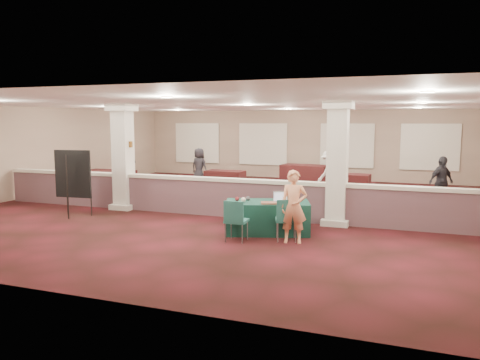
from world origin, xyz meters
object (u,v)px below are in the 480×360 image
(conf_chair_side, at_px, (235,217))
(far_table_back_right, at_px, (348,183))
(far_table_front_center, at_px, (244,194))
(far_table_front_left, at_px, (109,180))
(conf_chair_main, at_px, (287,216))
(attendee_c, at_px, (441,182))
(woman, at_px, (294,207))
(attendee_d, at_px, (199,166))
(easel_board, at_px, (73,175))
(near_table, at_px, (267,217))
(far_table_front_right, at_px, (329,200))
(far_table_back_center, at_px, (305,174))
(attendee_a, at_px, (126,164))
(far_table_back_left, at_px, (225,178))
(attendee_b, at_px, (330,176))

(conf_chair_side, distance_m, far_table_back_right, 8.83)
(far_table_front_center, bearing_deg, far_table_front_left, 168.10)
(far_table_front_left, bearing_deg, conf_chair_side, -37.30)
(conf_chair_main, height_order, attendee_c, attendee_c)
(woman, relative_size, attendee_d, 1.04)
(easel_board, bearing_deg, far_table_front_left, 109.81)
(far_table_front_left, bearing_deg, far_table_back_right, 19.22)
(near_table, bearing_deg, far_table_front_right, 56.42)
(far_table_back_center, relative_size, attendee_d, 1.27)
(conf_chair_main, height_order, far_table_back_right, conf_chair_main)
(woman, height_order, far_table_front_center, woman)
(woman, relative_size, attendee_a, 0.90)
(far_table_back_left, distance_m, attendee_a, 4.22)
(attendee_a, bearing_deg, attendee_b, -21.79)
(far_table_back_center, xyz_separation_m, attendee_b, (1.80, -4.24, 0.46))
(near_table, height_order, far_table_front_right, near_table)
(woman, bearing_deg, near_table, 129.98)
(woman, bearing_deg, conf_chair_side, -172.27)
(near_table, relative_size, woman, 1.23)
(far_table_back_center, bearing_deg, woman, -78.93)
(far_table_back_right, height_order, attendee_c, attendee_c)
(attendee_a, xyz_separation_m, attendee_b, (8.70, -0.90, -0.05))
(far_table_front_center, bearing_deg, far_table_back_left, 119.86)
(easel_board, height_order, attendee_b, easel_board)
(conf_chair_main, relative_size, conf_chair_side, 1.02)
(far_table_back_center, bearing_deg, attendee_c, -39.55)
(far_table_back_left, xyz_separation_m, attendee_d, (-1.21, 0.06, 0.46))
(far_table_back_left, relative_size, attendee_c, 0.99)
(far_table_front_center, bearing_deg, attendee_c, 16.37)
(far_table_front_right, bearing_deg, attendee_c, 28.45)
(easel_board, xyz_separation_m, attendee_a, (-2.38, 6.10, -0.30))
(attendee_a, height_order, attendee_d, attendee_a)
(near_table, relative_size, far_table_front_left, 1.02)
(far_table_back_center, bearing_deg, far_table_front_right, -71.14)
(far_table_front_right, xyz_separation_m, far_table_back_right, (0.00, 4.34, 0.01))
(far_table_front_left, height_order, attendee_b, attendee_b)
(attendee_d, bearing_deg, far_table_back_right, -165.32)
(far_table_front_right, relative_size, attendee_c, 0.99)
(far_table_front_left, relative_size, far_table_front_right, 1.22)
(far_table_back_right, bearing_deg, conf_chair_main, -91.95)
(easel_board, height_order, attendee_c, easel_board)
(easel_board, bearing_deg, near_table, -4.55)
(far_table_back_left, distance_m, attendee_d, 1.30)
(far_table_front_right, height_order, attendee_a, attendee_a)
(easel_board, height_order, far_table_front_right, easel_board)
(far_table_back_right, bearing_deg, near_table, -96.90)
(woman, bearing_deg, easel_board, 164.84)
(woman, xyz_separation_m, far_table_front_left, (-8.67, 5.28, -0.42))
(far_table_front_center, height_order, far_table_back_right, far_table_front_center)
(conf_chair_side, bearing_deg, far_table_front_left, 140.09)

